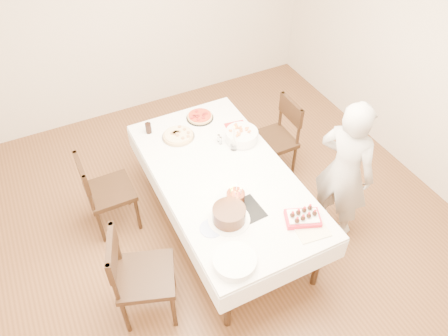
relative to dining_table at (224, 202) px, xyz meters
name	(u,v)px	position (x,y,z in m)	size (l,w,h in m)	color
floor	(232,232)	(0.04, -0.10, -0.38)	(5.00, 5.00, 0.00)	brown
wall_back	(135,7)	(0.04, 2.40, 0.98)	(4.50, 0.04, 2.70)	beige
wall_right	(442,62)	(2.29, -0.10, 0.98)	(0.04, 5.00, 2.70)	beige
dining_table	(224,202)	(0.00, 0.00, 0.00)	(1.14, 2.14, 0.75)	white
chair_right_savory	(272,141)	(0.83, 0.49, 0.09)	(0.47, 0.47, 0.93)	#311E10
chair_left_savory	(110,191)	(-0.95, 0.55, 0.08)	(0.47, 0.47, 0.92)	#311E10
chair_left_dessert	(146,276)	(-0.95, -0.51, 0.11)	(0.50, 0.50, 0.97)	#311E10
person	(345,171)	(0.99, -0.46, 0.39)	(0.55, 0.36, 1.52)	#B1ACA6
pizza_white	(178,136)	(-0.17, 0.67, 0.40)	(0.32, 0.32, 0.04)	beige
pizza_pepperoni	(200,117)	(0.15, 0.86, 0.40)	(0.28, 0.28, 0.04)	red
red_placemat	(237,128)	(0.42, 0.54, 0.38)	(0.21, 0.21, 0.01)	#B21E1E
pasta_bowl	(242,135)	(0.37, 0.36, 0.43)	(0.31, 0.31, 0.10)	white
taper_candle	(234,137)	(0.24, 0.27, 0.52)	(0.06, 0.06, 0.29)	white
shaker_pair	(221,141)	(0.16, 0.40, 0.42)	(0.07, 0.07, 0.08)	white
cola_glass	(148,128)	(-0.40, 0.88, 0.43)	(0.06, 0.06, 0.11)	black
layer_cake	(229,215)	(-0.20, -0.48, 0.44)	(0.35, 0.35, 0.14)	#381D0E
cake_board	(245,211)	(-0.03, -0.46, 0.38)	(0.28, 0.28, 0.01)	black
birthday_cake	(236,194)	(-0.05, -0.33, 0.46)	(0.16, 0.16, 0.15)	#3A190F
strawberry_box	(303,218)	(0.34, -0.75, 0.41)	(0.28, 0.19, 0.07)	red
box_lid	(313,232)	(0.34, -0.89, 0.38)	(0.26, 0.17, 0.02)	beige
plate_stack	(235,262)	(-0.35, -0.88, 0.41)	(0.33, 0.33, 0.07)	white
china_plate	(211,228)	(-0.36, -0.50, 0.38)	(0.19, 0.19, 0.01)	white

